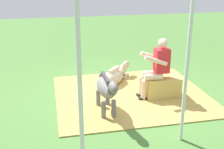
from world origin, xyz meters
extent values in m
plane|color=#4C7A38|center=(0.00, 0.00, 0.00)|extent=(24.00, 24.00, 0.00)
cube|color=tan|center=(-0.22, -0.09, 0.01)|extent=(3.38, 2.98, 0.02)
cube|color=tan|center=(-0.87, 0.15, 0.23)|extent=(0.76, 0.42, 0.46)
cylinder|color=beige|center=(-0.62, 0.25, 0.53)|extent=(0.41, 0.16, 0.14)
cylinder|color=beige|center=(-0.42, 0.24, 0.23)|extent=(0.11, 0.11, 0.46)
cube|color=black|center=(-0.42, 0.24, 0.03)|extent=(0.22, 0.11, 0.06)
cylinder|color=beige|center=(-0.63, 0.05, 0.53)|extent=(0.41, 0.16, 0.14)
cylinder|color=beige|center=(-0.43, 0.04, 0.23)|extent=(0.11, 0.11, 0.46)
cube|color=black|center=(-0.43, 0.04, 0.03)|extent=(0.22, 0.11, 0.06)
cube|color=red|center=(-0.82, 0.15, 0.86)|extent=(0.31, 0.29, 0.52)
cylinder|color=beige|center=(-0.63, 0.31, 0.91)|extent=(0.50, 0.11, 0.26)
cylinder|color=beige|center=(-0.65, -0.01, 0.91)|extent=(0.50, 0.11, 0.26)
sphere|color=beige|center=(-0.82, 0.15, 1.24)|extent=(0.20, 0.20, 0.20)
ellipsoid|color=slate|center=(0.50, 0.60, 0.53)|extent=(0.33, 0.84, 0.34)
cylinder|color=slate|center=(0.40, 0.88, 0.18)|extent=(0.09, 0.09, 0.36)
cylinder|color=slate|center=(0.60, 0.88, 0.18)|extent=(0.09, 0.09, 0.36)
cylinder|color=slate|center=(0.40, 0.32, 0.18)|extent=(0.09, 0.09, 0.36)
cylinder|color=slate|center=(0.60, 0.32, 0.18)|extent=(0.09, 0.09, 0.36)
cylinder|color=slate|center=(0.49, 1.10, 0.63)|extent=(0.18, 0.37, 0.33)
ellipsoid|color=slate|center=(0.49, 1.28, 0.79)|extent=(0.16, 0.32, 0.20)
cube|color=#3A3838|center=(0.50, 0.60, 0.72)|extent=(0.06, 0.60, 0.08)
cylinder|color=#3A3838|center=(0.50, 0.13, 0.48)|extent=(0.07, 0.07, 0.30)
ellipsoid|color=tan|center=(0.06, -0.78, 0.18)|extent=(0.89, 0.92, 0.36)
cube|color=tan|center=(-0.30, -1.18, 0.05)|extent=(0.37, 0.37, 0.10)
cylinder|color=tan|center=(-0.31, -1.20, 0.24)|extent=(0.32, 0.33, 0.30)
ellipsoid|color=tan|center=(-0.43, -1.33, 0.32)|extent=(0.32, 0.33, 0.20)
cube|color=beige|center=(0.01, -0.84, 0.38)|extent=(0.35, 0.38, 0.08)
cylinder|color=silver|center=(-0.54, 1.88, 1.21)|extent=(0.06, 0.06, 2.42)
cylinder|color=silver|center=(1.19, 2.63, 1.21)|extent=(0.06, 0.06, 2.42)
camera|label=1|loc=(1.50, 5.81, 2.71)|focal=46.93mm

